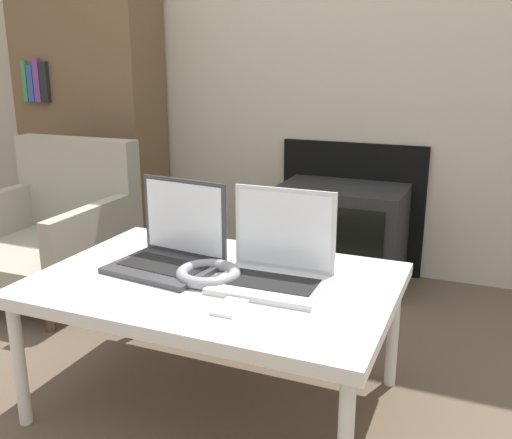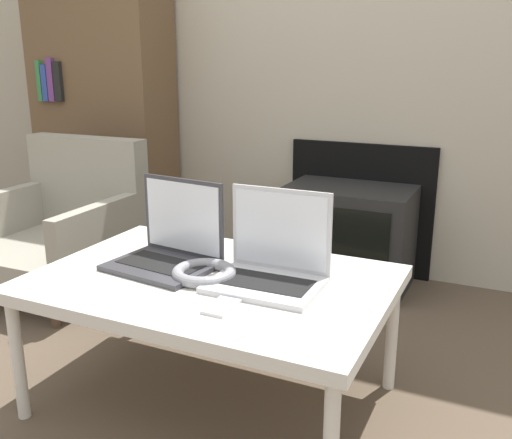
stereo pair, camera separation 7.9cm
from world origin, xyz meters
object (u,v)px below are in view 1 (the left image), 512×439
object	(u,v)px
laptop_right	(276,262)
armchair	(56,221)
laptop_left	(172,247)
phone	(232,305)
tv	(340,235)
headphones	(208,274)

from	to	relation	value
laptop_right	armchair	xyz separation A→B (m)	(-1.23, 0.50, -0.15)
armchair	laptop_left	bearing A→B (deg)	-30.39
laptop_right	phone	xyz separation A→B (m)	(-0.04, -0.20, -0.05)
laptop_right	tv	world-z (taller)	laptop_right
headphones	laptop_right	bearing A→B (deg)	17.20
phone	headphones	bearing A→B (deg)	134.52
phone	tv	distance (m)	1.27
armchair	phone	bearing A→B (deg)	-31.74
headphones	armchair	distance (m)	1.19
laptop_left	tv	world-z (taller)	laptop_left
laptop_right	phone	bearing A→B (deg)	-102.80
laptop_right	armchair	world-z (taller)	armchair
headphones	tv	xyz separation A→B (m)	(0.10, 1.11, -0.19)
tv	armchair	xyz separation A→B (m)	(-1.15, -0.55, 0.08)
phone	tv	bearing A→B (deg)	91.83
headphones	phone	size ratio (longest dim) A/B	1.39
laptop_left	headphones	size ratio (longest dim) A/B	1.76
phone	armchair	xyz separation A→B (m)	(-1.19, 0.70, -0.10)
headphones	phone	bearing A→B (deg)	-45.48
laptop_left	laptop_right	xyz separation A→B (m)	(0.34, 0.00, 0.00)
laptop_right	phone	size ratio (longest dim) A/B	2.28
laptop_left	armchair	bearing A→B (deg)	157.68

